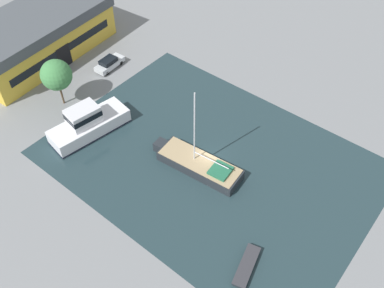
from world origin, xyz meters
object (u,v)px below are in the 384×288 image
at_px(parked_car, 109,63).
at_px(small_dinghy, 247,266).
at_px(warehouse_building, 36,36).
at_px(quay_tree_near_building, 56,75).
at_px(motor_cruiser, 88,124).
at_px(sailboat_moored, 198,164).

height_order(parked_car, small_dinghy, parked_car).
xyz_separation_m(warehouse_building, quay_tree_near_building, (-5.12, -11.56, 1.43)).
distance_m(warehouse_building, motor_cruiser, 19.66).
bearing_deg(parked_car, sailboat_moored, -21.23).
bearing_deg(motor_cruiser, small_dinghy, -177.07).
height_order(warehouse_building, quay_tree_near_building, quay_tree_near_building).
height_order(parked_car, sailboat_moored, sailboat_moored).
bearing_deg(quay_tree_near_building, small_dinghy, -97.91).
height_order(warehouse_building, motor_cruiser, warehouse_building).
relative_size(warehouse_building, parked_car, 4.85).
bearing_deg(quay_tree_near_building, motor_cruiser, -102.71).
bearing_deg(quay_tree_near_building, parked_car, 5.82).
height_order(quay_tree_near_building, motor_cruiser, quay_tree_near_building).
height_order(warehouse_building, sailboat_moored, sailboat_moored).
bearing_deg(warehouse_building, sailboat_moored, -99.28).
distance_m(quay_tree_near_building, sailboat_moored, 21.46).
relative_size(quay_tree_near_building, motor_cruiser, 0.64).
xyz_separation_m(warehouse_building, small_dinghy, (-9.60, -43.80, -2.91)).
height_order(quay_tree_near_building, parked_car, quay_tree_near_building).
distance_m(quay_tree_near_building, parked_car, 10.06).
bearing_deg(small_dinghy, parked_car, -36.61).
relative_size(warehouse_building, small_dinghy, 4.87).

